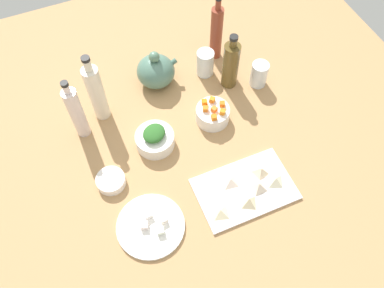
{
  "coord_description": "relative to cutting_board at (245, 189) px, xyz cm",
  "views": [
    {
      "loc": [
        -27.49,
        -63.53,
        120.67
      ],
      "look_at": [
        0.0,
        0.0,
        8.0
      ],
      "focal_mm": 36.74,
      "sensor_mm": 36.0,
      "label": 1
    }
  ],
  "objects": [
    {
      "name": "dumpling_1",
      "position": [
        -1.28,
        -4.88,
        1.98
      ],
      "size": [
        5.95,
        6.12,
        2.97
      ],
      "primitive_type": "pyramid",
      "rotation": [
        0.0,
        0.0,
        1.89
      ],
      "color": "beige",
      "rests_on": "cutting_board"
    },
    {
      "name": "dumpling_5",
      "position": [
        10.18,
        -1.79,
        1.79
      ],
      "size": [
        6.23,
        6.24,
        2.58
      ],
      "primitive_type": "pyramid",
      "rotation": [
        0.0,
        0.0,
        1.95
      ],
      "color": "beige",
      "rests_on": "cutting_board"
    },
    {
      "name": "bottle_2",
      "position": [
        16.72,
        58.61,
        11.63
      ],
      "size": [
        4.66,
        4.66,
        28.32
      ],
      "color": "brown",
      "rests_on": "tabletop"
    },
    {
      "name": "carrot_cube_6",
      "position": [
        0.48,
        33.45,
        6.27
      ],
      "size": [
        2.2,
        2.2,
        1.8
      ],
      "primitive_type": "cube",
      "rotation": [
        0.0,
        0.0,
        2.88
      ],
      "color": "orange",
      "rests_on": "bowl_carrots"
    },
    {
      "name": "tofu_cube_2",
      "position": [
        -30.52,
        -2.89,
        1.8
      ],
      "size": [
        2.56,
        2.56,
        2.2
      ],
      "primitive_type": "cube",
      "rotation": [
        0.0,
        0.0,
        1.39
      ],
      "color": "white",
      "rests_on": "plate_tofu"
    },
    {
      "name": "carrot_cube_1",
      "position": [
        3.47,
        33.33,
        6.27
      ],
      "size": [
        2.54,
        2.54,
        1.8
      ],
      "primitive_type": "cube",
      "rotation": [
        0.0,
        0.0,
        2.42
      ],
      "color": "orange",
      "rests_on": "bowl_carrots"
    },
    {
      "name": "carrot_cube_4",
      "position": [
        5.93,
        30.18,
        6.27
      ],
      "size": [
        2.33,
        2.33,
        1.8
      ],
      "primitive_type": "cube",
      "rotation": [
        0.0,
        0.0,
        1.2
      ],
      "color": "orange",
      "rests_on": "bowl_carrots"
    },
    {
      "name": "plate_tofu",
      "position": [
        -32.67,
        0.31,
        0.1
      ],
      "size": [
        21.33,
        21.33,
        1.2
      ],
      "primitive_type": "cylinder",
      "color": "white",
      "rests_on": "tabletop"
    },
    {
      "name": "dumpling_3",
      "position": [
        -3.36,
        3.98,
        1.57
      ],
      "size": [
        7.02,
        6.86,
        2.14
      ],
      "primitive_type": "pyramid",
      "rotation": [
        0.0,
        0.0,
        0.59
      ],
      "color": "beige",
      "rests_on": "cutting_board"
    },
    {
      "name": "chopped_greens_mound",
      "position": [
        -20.6,
        28.15,
        6.31
      ],
      "size": [
        10.88,
        10.7,
        3.03
      ],
      "primitive_type": "ellipsoid",
      "rotation": [
        0.0,
        0.0,
        0.64
      ],
      "color": "#2B6226",
      "rests_on": "bowl_greens"
    },
    {
      "name": "tabletop",
      "position": [
        -10.07,
        20.19,
        -2.0
      ],
      "size": [
        190.0,
        190.0,
        3.0
      ],
      "primitive_type": "cube",
      "color": "#AC8152",
      "rests_on": "ground"
    },
    {
      "name": "drinking_glass_0",
      "position": [
        9.04,
        51.6,
        4.83
      ],
      "size": [
        6.67,
        6.67,
        10.66
      ],
      "primitive_type": "cylinder",
      "color": "white",
      "rests_on": "tabletop"
    },
    {
      "name": "carrot_cube_2",
      "position": [
        2.31,
        29.25,
        6.27
      ],
      "size": [
        2.38,
        2.38,
        1.8
      ],
      "primitive_type": "cube",
      "rotation": [
        0.0,
        0.0,
        1.99
      ],
      "color": "orange",
      "rests_on": "bowl_carrots"
    },
    {
      "name": "carrot_cube_0",
      "position": [
        0.81,
        26.13,
        6.27
      ],
      "size": [
        2.15,
        2.15,
        1.8
      ],
      "primitive_type": "cube",
      "rotation": [
        0.0,
        0.0,
        2.92
      ],
      "color": "orange",
      "rests_on": "bowl_carrots"
    },
    {
      "name": "bowl_greens",
      "position": [
        -20.6,
        28.15,
        2.15
      ],
      "size": [
        13.44,
        13.44,
        5.3
      ],
      "primitive_type": "cylinder",
      "color": "white",
      "rests_on": "tabletop"
    },
    {
      "name": "bottle_1",
      "position": [
        -33.74,
        48.09,
        12.0
      ],
      "size": [
        5.67,
        5.67,
        29.23
      ],
      "color": "beige",
      "rests_on": "tabletop"
    },
    {
      "name": "bottle_3",
      "position": [
        15.34,
        43.1,
        9.7
      ],
      "size": [
        6.06,
        6.06,
        23.84
      ],
      "color": "brown",
      "rests_on": "tabletop"
    },
    {
      "name": "dumpling_2",
      "position": [
        -11.07,
        -4.38,
        1.58
      ],
      "size": [
        6.87,
        7.04,
        2.15
      ],
      "primitive_type": "pyramid",
      "rotation": [
        0.0,
        0.0,
        5.25
      ],
      "color": "beige",
      "rests_on": "cutting_board"
    },
    {
      "name": "dumpling_4",
      "position": [
        3.96,
        -1.63,
        2.07
      ],
      "size": [
        6.51,
        6.5,
        3.15
      ],
      "primitive_type": "pyramid",
      "rotation": [
        0.0,
        0.0,
        2.41
      ],
      "color": "beige",
      "rests_on": "cutting_board"
    },
    {
      "name": "tofu_cube_1",
      "position": [
        -28.34,
        0.11,
        1.8
      ],
      "size": [
        2.29,
        2.29,
        2.2
      ],
      "primitive_type": "cube",
      "rotation": [
        0.0,
        0.0,
        0.04
      ],
      "color": "white",
      "rests_on": "plate_tofu"
    },
    {
      "name": "drinking_glass_1",
      "position": [
        25.55,
        38.55,
        4.54
      ],
      "size": [
        6.43,
        6.43,
        10.09
      ],
      "primitive_type": "cylinder",
      "color": "white",
      "rests_on": "tabletop"
    },
    {
      "name": "bowl_carrots",
      "position": [
        2.22,
        29.95,
        2.44
      ],
      "size": [
        12.1,
        12.1,
        5.87
      ],
      "primitive_type": "cylinder",
      "color": "white",
      "rests_on": "tabletop"
    },
    {
      "name": "bowl_small_side",
      "position": [
        -39.33,
        19.62,
        1.16
      ],
      "size": [
        9.55,
        9.55,
        3.32
      ],
      "primitive_type": "cylinder",
      "color": "white",
      "rests_on": "tabletop"
    },
    {
      "name": "carrot_cube_5",
      "position": [
        4.55,
        27.07,
        6.27
      ],
      "size": [
        2.53,
        2.53,
        1.8
      ],
      "primitive_type": "cube",
      "rotation": [
        0.0,
        0.0,
        0.88
      ],
      "color": "orange",
      "rests_on": "bowl_carrots"
    },
    {
      "name": "carrot_cube_3",
      "position": [
        -0.41,
        30.66,
        6.27
      ],
      "size": [
        2.41,
        2.41,
        1.8
      ],
      "primitive_type": "cube",
      "rotation": [
        0.0,
        0.0,
        2.68
      ],
      "color": "orange",
      "rests_on": "bowl_carrots"
    },
    {
      "name": "dumpling_0",
      "position": [
        7.35,
        3.06,
        1.99
      ],
      "size": [
        5.92,
        5.89,
        2.98
      ],
      "primitive_type": "pyramid",
      "rotation": [
        0.0,
        0.0,
        5.73
      ],
      "color": "beige",
      "rests_on": "cutting_board"
    },
    {
      "name": "bottle_0",
      "position": [
        -42.23,
        43.15,
        11.16
      ],
      "size": [
        4.87,
        4.87,
        26.79
      ],
      "color": "silver",
      "rests_on": "tabletop"
    },
    {
      "name": "teapot",
      "position": [
        -10.0,
        54.62,
        5.7
      ],
      "size": [
        16.0,
        14.31,
        15.62
      ],
      "color": "#4D7463",
      "rests_on": "tabletop"
    },
    {
      "name": "cutting_board",
      "position": [
        0.0,
        0.0,
        0.0
      ],
      "size": [
        31.77,
        20.63,
        1.0
      ],
      "primitive_type": "cube",
      "rotation": [
        0.0,
        0.0,
        -0.01
      ],
      "color": "silver",
      "rests_on": "tabletop"
    },
    {
      "name": "tofu_cube_3",
      "position": [
        -32.16,
        3.4,
        1.8
      ],
      "size": [
        2.48,
        2.48,
        2.2
      ],
      "primitive_type": "cube",
      "rotation": [
        0.0,
        0.0,
        1.71
      ],
      "color": "white",
      "rests_on": "plate_tofu"
    },
    {
      "name": "tofu_cube_0",
      "position": [
        -34.44,
        0.62,
        1.8
      ],
      "size": [
        2.87,
        2.87,
        2.2
      ],
      "primitive_type": "cube",
      "rotation": [
        0.0,
        0.0,
        1.18
      ],
      "color": "white",
      "rests_on": "plate_tofu"
    }
  ]
}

